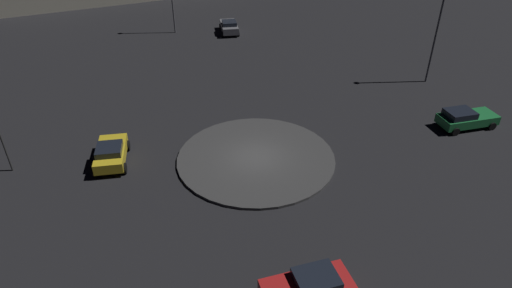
{
  "coord_description": "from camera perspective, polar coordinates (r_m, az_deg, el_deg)",
  "views": [
    {
      "loc": [
        -5.82,
        -23.49,
        16.53
      ],
      "look_at": [
        0.0,
        0.0,
        1.18
      ],
      "focal_mm": 30.56,
      "sensor_mm": 36.0,
      "label": 1
    }
  ],
  "objects": [
    {
      "name": "ground_plane",
      "position": [
        29.31,
        -0.0,
        -1.94
      ],
      "size": [
        117.71,
        117.71,
        0.0
      ],
      "primitive_type": "plane",
      "color": "black"
    },
    {
      "name": "roundabout_island",
      "position": [
        29.26,
        -0.0,
        -1.8
      ],
      "size": [
        10.57,
        10.57,
        0.18
      ],
      "primitive_type": "cylinder",
      "color": "#383838",
      "rests_on": "ground_plane"
    },
    {
      "name": "car_red",
      "position": [
        20.57,
        6.93,
        -18.11
      ],
      "size": [
        4.18,
        2.21,
        1.39
      ],
      "rotation": [
        0.0,
        0.0,
        3.2
      ],
      "color": "red",
      "rests_on": "ground_plane"
    },
    {
      "name": "car_yellow",
      "position": [
        30.04,
        -18.46,
        -1.12
      ],
      "size": [
        2.28,
        3.94,
        1.45
      ],
      "rotation": [
        0.0,
        0.0,
        1.5
      ],
      "color": "gold",
      "rests_on": "ground_plane"
    },
    {
      "name": "car_grey",
      "position": [
        53.23,
        -3.55,
        15.12
      ],
      "size": [
        2.29,
        4.36,
        1.48
      ],
      "rotation": [
        0.0,
        0.0,
        1.49
      ],
      "color": "slate",
      "rests_on": "ground_plane"
    },
    {
      "name": "car_green",
      "position": [
        36.13,
        25.75,
        3.06
      ],
      "size": [
        4.37,
        2.07,
        1.46
      ],
      "rotation": [
        0.0,
        0.0,
        0.02
      ],
      "color": "#1E7238",
      "rests_on": "ground_plane"
    },
    {
      "name": "streetlamp_northeast",
      "position": [
        41.31,
        22.96,
        15.14
      ],
      "size": [
        0.49,
        0.49,
        9.66
      ],
      "color": "#4C4C51",
      "rests_on": "ground_plane"
    }
  ]
}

